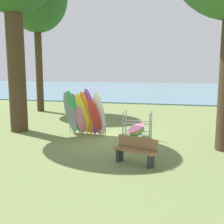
% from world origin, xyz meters
% --- Properties ---
extents(ground_plane, '(80.00, 80.00, 0.00)m').
position_xyz_m(ground_plane, '(0.00, 0.00, 0.00)').
color(ground_plane, olive).
extents(lake_water, '(80.00, 36.00, 0.10)m').
position_xyz_m(lake_water, '(0.00, 30.29, 0.05)').
color(lake_water, slate).
rests_on(lake_water, ground).
extents(leaning_board_pile, '(2.04, 1.13, 2.17)m').
position_xyz_m(leaning_board_pile, '(-1.30, 0.49, 1.00)').
color(leaning_board_pile, gray).
rests_on(leaning_board_pile, ground).
extents(board_storage_rack, '(1.15, 2.13, 1.25)m').
position_xyz_m(board_storage_rack, '(1.15, 0.10, 0.50)').
color(board_storage_rack, '#9EA0A5').
rests_on(board_storage_rack, ground).
extents(park_bench, '(1.46, 0.84, 0.85)m').
position_xyz_m(park_bench, '(1.55, -2.68, 0.45)').
color(park_bench, '#2D2D33').
rests_on(park_bench, ground).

